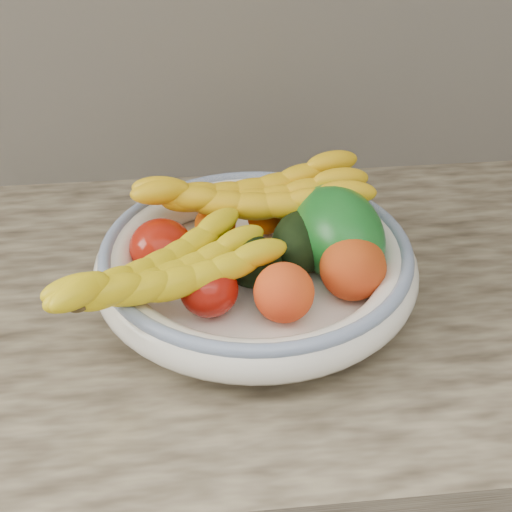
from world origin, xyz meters
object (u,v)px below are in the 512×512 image
object	(u,v)px
green_mango	(337,233)
banana_bunch_front	(165,279)
fruit_bowl	(256,264)
banana_bunch_back	(251,202)

from	to	relation	value
green_mango	banana_bunch_front	world-z (taller)	green_mango
fruit_bowl	banana_bunch_back	world-z (taller)	banana_bunch_back
fruit_bowl	banana_bunch_back	distance (m)	0.09
fruit_bowl	banana_bunch_back	xyz separation A→B (m)	(0.00, 0.08, 0.04)
banana_bunch_back	banana_bunch_front	world-z (taller)	banana_bunch_back
green_mango	banana_bunch_front	xyz separation A→B (m)	(-0.21, -0.08, 0.01)
green_mango	banana_bunch_back	bearing A→B (deg)	130.87
green_mango	banana_bunch_back	size ratio (longest dim) A/B	0.49
banana_bunch_front	green_mango	bearing A→B (deg)	-11.60
banana_bunch_back	green_mango	bearing A→B (deg)	-35.81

